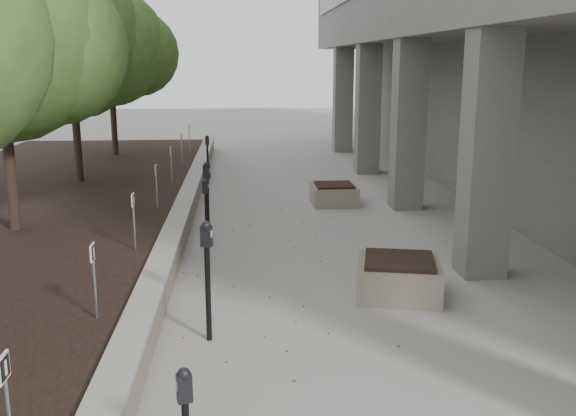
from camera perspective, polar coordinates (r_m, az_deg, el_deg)
name	(u,v)px	position (r m, az deg, el deg)	size (l,w,h in m)	color
retaining_wall	(181,221)	(13.56, -9.43, -1.16)	(0.39, 26.00, 0.50)	gray
crabapple_tree_3	(2,82)	(12.83, -23.89, 10.11)	(4.60, 4.00, 5.44)	#365D23
crabapple_tree_4	(72,76)	(17.63, -18.45, 11.00)	(4.60, 4.00, 5.44)	#365D23
crabapple_tree_5	(111,72)	(22.51, -15.34, 11.47)	(4.60, 4.00, 5.44)	#365D23
parking_sign_2	(8,413)	(5.60, -23.41, -16.21)	(0.04, 0.22, 0.96)	black
parking_sign_3	(95,282)	(8.24, -16.67, -6.24)	(0.04, 0.22, 0.96)	black
parking_sign_4	(134,222)	(11.07, -13.41, -1.18)	(0.04, 0.22, 0.96)	black
parking_sign_5	(157,187)	(13.97, -11.49, 1.80)	(0.04, 0.22, 0.96)	black
parking_sign_6	(171,165)	(16.90, -10.23, 3.75)	(0.04, 0.22, 0.96)	black
parking_sign_7	(182,149)	(19.86, -9.35, 5.13)	(0.04, 0.22, 0.96)	black
parking_sign_8	(189,138)	(22.82, -8.69, 6.14)	(0.04, 0.22, 0.96)	black
parking_meter_2	(208,282)	(8.24, -7.08, -6.44)	(0.16, 0.11, 1.57)	black
parking_meter_3	(206,213)	(12.35, -7.20, -0.47)	(0.13, 0.09, 1.34)	black
parking_meter_4	(207,200)	(12.99, -7.11, 0.66)	(0.15, 0.11, 1.55)	black
parking_meter_5	(208,158)	(19.29, -7.09, 4.37)	(0.13, 0.10, 1.36)	black
planter_front	(399,277)	(10.04, 9.73, -5.97)	(1.24, 1.24, 0.58)	gray
planter_back	(334,194)	(16.12, 4.06, 1.24)	(1.10, 1.10, 0.51)	gray
berry_scatter	(274,300)	(9.76, -1.27, -8.08)	(3.30, 14.10, 0.02)	maroon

